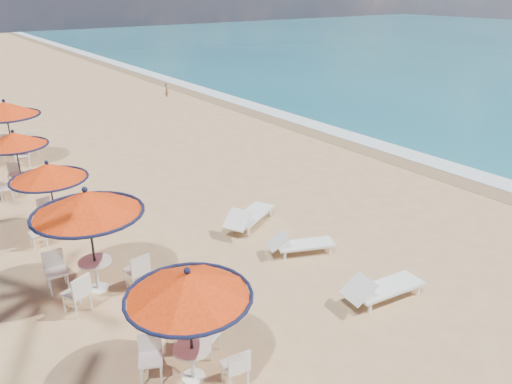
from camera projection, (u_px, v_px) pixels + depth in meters
ground at (351, 286)px, 11.97m from camera, size 160.00×160.00×0.00m
foam_strip at (337, 132)px, 24.49m from camera, size 1.20×140.00×0.04m
wetsand_band at (323, 135)px, 24.01m from camera, size 1.40×140.00×0.02m
station_0 at (190, 299)px, 8.55m from camera, size 2.24×2.24×2.33m
station_1 at (87, 217)px, 11.09m from camera, size 2.51×2.51×2.62m
station_2 at (49, 181)px, 13.90m from camera, size 2.14×2.14×2.23m
station_3 at (14, 145)px, 16.74m from camera, size 2.16×2.17×2.26m
station_4 at (8, 117)px, 19.47m from camera, size 2.54×2.60×2.65m
lounger_near at (381, 288)px, 11.29m from camera, size 2.10×0.88×0.73m
lounger_mid at (299, 244)px, 13.31m from camera, size 1.87×1.21×0.64m
lounger_far at (248, 216)px, 14.75m from camera, size 2.18×1.57×0.76m
person at (167, 90)px, 32.04m from camera, size 0.30×0.39×0.96m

